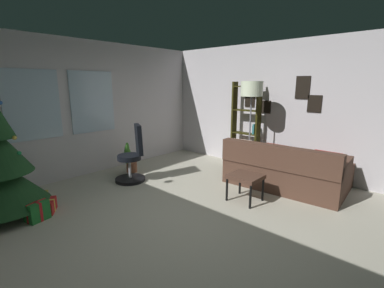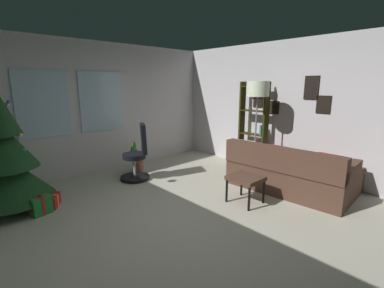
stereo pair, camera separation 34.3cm
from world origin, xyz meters
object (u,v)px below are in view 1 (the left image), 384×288
object	(u,v)px
office_chair	(133,159)
bookshelf	(245,131)
gift_box_green	(37,211)
potted_plant	(129,159)
gift_box_red	(43,207)
footstool	(245,178)
gift_box_gold	(36,198)
floor_lamp	(252,94)
couch	(293,171)

from	to	relation	value
office_chair	bookshelf	world-z (taller)	bookshelf
gift_box_green	potted_plant	world-z (taller)	potted_plant
gift_box_red	bookshelf	xyz separation A→B (m)	(3.87, -0.94, 0.71)
footstool	office_chair	world-z (taller)	office_chair
gift_box_gold	office_chair	size ratio (longest dim) A/B	0.33
gift_box_red	floor_lamp	distance (m)	3.96
gift_box_gold	potted_plant	xyz separation A→B (m)	(1.87, 0.22, 0.20)
gift_box_gold	couch	bearing A→B (deg)	-38.05
gift_box_red	gift_box_gold	xyz separation A→B (m)	(0.04, 0.40, -0.00)
gift_box_red	office_chair	xyz separation A→B (m)	(1.66, 0.13, 0.33)
footstool	gift_box_green	xyz separation A→B (m)	(-2.43, 1.76, -0.24)
couch	potted_plant	distance (m)	3.22
office_chair	bookshelf	bearing A→B (deg)	-25.86
couch	office_chair	distance (m)	2.94
office_chair	bookshelf	xyz separation A→B (m)	(2.21, -1.07, 0.38)
bookshelf	potted_plant	size ratio (longest dim) A/B	2.88
gift_box_red	couch	bearing A→B (deg)	-33.25
footstool	couch	bearing A→B (deg)	-15.52
office_chair	floor_lamp	world-z (taller)	floor_lamp
couch	footstool	world-z (taller)	couch
bookshelf	potted_plant	bearing A→B (deg)	141.43
potted_plant	gift_box_gold	bearing A→B (deg)	-173.16
footstool	gift_box_green	world-z (taller)	footstool
couch	gift_box_gold	bearing A→B (deg)	141.95
footstool	floor_lamp	world-z (taller)	floor_lamp
couch	gift_box_gold	world-z (taller)	couch
office_chair	floor_lamp	bearing A→B (deg)	-40.11
floor_lamp	footstool	bearing A→B (deg)	-151.62
gift_box_green	couch	bearing A→B (deg)	-30.25
footstool	bookshelf	size ratio (longest dim) A/B	0.26
potted_plant	gift_box_red	bearing A→B (deg)	-162.01
footstool	gift_box_red	world-z (taller)	footstool
footstool	potted_plant	distance (m)	2.58
gift_box_gold	office_chair	xyz separation A→B (m)	(1.62, -0.27, 0.33)
couch	bookshelf	size ratio (longest dim) A/B	1.09
gift_box_gold	gift_box_green	bearing A→B (deg)	-107.42
gift_box_red	gift_box_green	bearing A→B (deg)	-128.33
gift_box_green	floor_lamp	world-z (taller)	floor_lamp
floor_lamp	gift_box_green	bearing A→B (deg)	161.79
gift_box_red	bookshelf	bearing A→B (deg)	-13.64
gift_box_red	gift_box_gold	world-z (taller)	gift_box_red
gift_box_gold	potted_plant	distance (m)	1.89
gift_box_green	gift_box_gold	distance (m)	0.60
footstool	floor_lamp	xyz separation A→B (m)	(1.10, 0.59, 1.25)
gift_box_green	bookshelf	xyz separation A→B (m)	(4.01, -0.77, 0.67)
gift_box_green	gift_box_gold	xyz separation A→B (m)	(0.18, 0.57, -0.04)
bookshelf	floor_lamp	world-z (taller)	floor_lamp
office_chair	potted_plant	world-z (taller)	office_chair
gift_box_red	bookshelf	distance (m)	4.05
gift_box_gold	bookshelf	bearing A→B (deg)	-19.25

